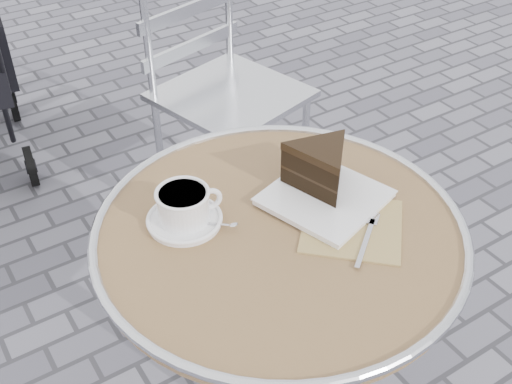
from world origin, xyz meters
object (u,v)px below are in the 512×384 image
cafe_table (278,288)px  cake_plate_set (322,174)px  bistro_chair (209,59)px  cappuccino_set (185,209)px

cafe_table → cake_plate_set: 0.25m
cake_plate_set → bistro_chair: (0.25, 0.92, -0.20)m
cake_plate_set → bistro_chair: size_ratio=0.38×
cappuccino_set → bistro_chair: 1.01m
cafe_table → bistro_chair: (0.37, 0.96, 0.01)m
cafe_table → cappuccino_set: cappuccino_set is taller
cafe_table → cappuccino_set: bearing=141.5°
cafe_table → bistro_chair: bearing=68.6°
bistro_chair → cappuccino_set: bearing=-136.2°
cafe_table → cappuccino_set: size_ratio=4.97×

